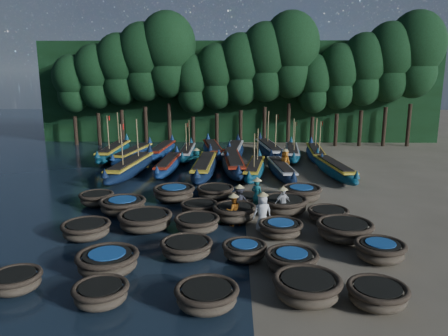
{
  "coord_description": "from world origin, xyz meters",
  "views": [
    {
      "loc": [
        -0.6,
        -22.03,
        7.18
      ],
      "look_at": [
        -1.17,
        4.15,
        1.3
      ],
      "focal_mm": 35.0,
      "sensor_mm": 36.0,
      "label": 1
    }
  ],
  "objects_px": {
    "coracle_3": "(307,288)",
    "coracle_7": "(244,250)",
    "coracle_9": "(380,250)",
    "coracle_20": "(97,198)",
    "long_boat_5": "(233,164)",
    "long_boat_10": "(133,154)",
    "long_boat_11": "(162,150)",
    "long_boat_13": "(213,150)",
    "coracle_1": "(101,294)",
    "coracle_16": "(199,208)",
    "coracle_14": "(345,230)",
    "coracle_24": "(301,193)",
    "fisherman_4": "(283,202)",
    "long_boat_16": "(292,153)",
    "fisherman_0": "(262,211)",
    "long_boat_4": "(204,167)",
    "long_boat_14": "(233,152)",
    "coracle_12": "(197,223)",
    "long_boat_12": "(187,153)",
    "coracle_0": "(16,281)",
    "coracle_11": "(145,220)",
    "long_boat_3": "(168,165)",
    "coracle_13": "(281,228)",
    "fisherman_1": "(257,194)",
    "long_boat_2": "(131,167)",
    "coracle_2": "(207,296)",
    "coracle_18": "(284,205)",
    "coracle_4": "(377,295)",
    "coracle_23": "(245,200)",
    "long_boat_9": "(114,152)",
    "coracle_22": "(215,192)",
    "coracle_19": "(328,214)",
    "long_boat_8": "(334,169)",
    "fisherman_2": "(233,209)",
    "fisherman_3": "(239,200)",
    "long_boat_7": "(281,170)",
    "long_boat_17": "(316,154)",
    "coracle_15": "(123,205)",
    "fisherman_6": "(285,162)",
    "long_boat_15": "(270,150)",
    "long_boat_6": "(255,169)",
    "coracle_8": "(292,260)",
    "fisherman_5": "(196,160)"
  },
  "relations": [
    {
      "from": "coracle_11",
      "to": "long_boat_6",
      "type": "xyz_separation_m",
      "value": [
        5.49,
        10.56,
        0.03
      ]
    },
    {
      "from": "long_boat_9",
      "to": "long_boat_14",
      "type": "bearing_deg",
      "value": 0.92
    },
    {
      "from": "long_boat_5",
      "to": "long_boat_8",
      "type": "bearing_deg",
      "value": -15.02
    },
    {
      "from": "long_boat_4",
      "to": "long_boat_14",
      "type": "xyz_separation_m",
      "value": [
        2.0,
        5.76,
        -0.0
      ]
    },
    {
      "from": "long_boat_5",
      "to": "fisherman_6",
      "type": "xyz_separation_m",
      "value": [
        3.63,
        -0.68,
        0.32
      ]
    },
    {
      "from": "fisherman_2",
      "to": "fisherman_3",
      "type": "relative_size",
      "value": 0.99
    },
    {
      "from": "coracle_1",
      "to": "coracle_22",
      "type": "height_order",
      "value": "coracle_22"
    },
    {
      "from": "long_boat_4",
      "to": "coracle_24",
      "type": "bearing_deg",
      "value": -43.82
    },
    {
      "from": "long_boat_2",
      "to": "coracle_2",
      "type": "bearing_deg",
      "value": -62.39
    },
    {
      "from": "coracle_14",
      "to": "fisherman_2",
      "type": "xyz_separation_m",
      "value": [
        -4.79,
        1.73,
        0.33
      ]
    },
    {
      "from": "coracle_1",
      "to": "coracle_16",
      "type": "height_order",
      "value": "coracle_1"
    },
    {
      "from": "coracle_0",
      "to": "coracle_11",
      "type": "relative_size",
      "value": 0.67
    },
    {
      "from": "coracle_13",
      "to": "long_boat_9",
      "type": "height_order",
      "value": "long_boat_9"
    },
    {
      "from": "coracle_7",
      "to": "long_boat_16",
      "type": "xyz_separation_m",
      "value": [
        4.44,
        19.89,
        0.13
      ]
    },
    {
      "from": "coracle_14",
      "to": "coracle_24",
      "type": "bearing_deg",
      "value": 100.1
    },
    {
      "from": "coracle_24",
      "to": "long_boat_7",
      "type": "height_order",
      "value": "long_boat_7"
    },
    {
      "from": "coracle_18",
      "to": "long_boat_3",
      "type": "height_order",
      "value": "long_boat_3"
    },
    {
      "from": "coracle_4",
      "to": "coracle_11",
      "type": "relative_size",
      "value": 0.7
    },
    {
      "from": "coracle_19",
      "to": "coracle_12",
      "type": "bearing_deg",
      "value": -166.59
    },
    {
      "from": "coracle_19",
      "to": "coracle_24",
      "type": "bearing_deg",
      "value": 103.3
    },
    {
      "from": "long_boat_2",
      "to": "coracle_16",
      "type": "bearing_deg",
      "value": -49.24
    },
    {
      "from": "fisherman_0",
      "to": "long_boat_13",
      "type": "bearing_deg",
      "value": -96.38
    },
    {
      "from": "coracle_16",
      "to": "long_boat_13",
      "type": "distance_m",
      "value": 15.26
    },
    {
      "from": "long_boat_7",
      "to": "long_boat_17",
      "type": "distance_m",
      "value": 6.9
    },
    {
      "from": "coracle_3",
      "to": "fisherman_1",
      "type": "bearing_deg",
      "value": 97.02
    },
    {
      "from": "coracle_11",
      "to": "fisherman_1",
      "type": "xyz_separation_m",
      "value": [
        5.24,
        2.87,
        0.48
      ]
    },
    {
      "from": "coracle_13",
      "to": "long_boat_8",
      "type": "bearing_deg",
      "value": 66.57
    },
    {
      "from": "long_boat_9",
      "to": "coracle_22",
      "type": "bearing_deg",
      "value": -50.83
    },
    {
      "from": "coracle_7",
      "to": "fisherman_5",
      "type": "relative_size",
      "value": 0.97
    },
    {
      "from": "coracle_3",
      "to": "long_boat_16",
      "type": "relative_size",
      "value": 0.34
    },
    {
      "from": "coracle_3",
      "to": "coracle_7",
      "type": "xyz_separation_m",
      "value": [
        -1.9,
        3.12,
        -0.1
      ]
    },
    {
      "from": "coracle_8",
      "to": "coracle_16",
      "type": "relative_size",
      "value": 1.06
    },
    {
      "from": "long_boat_3",
      "to": "fisherman_3",
      "type": "height_order",
      "value": "fisherman_3"
    },
    {
      "from": "long_boat_11",
      "to": "long_boat_13",
      "type": "distance_m",
      "value": 4.29
    },
    {
      "from": "coracle_0",
      "to": "fisherman_2",
      "type": "height_order",
      "value": "fisherman_2"
    },
    {
      "from": "coracle_4",
      "to": "coracle_24",
      "type": "distance_m",
      "value": 11.13
    },
    {
      "from": "coracle_15",
      "to": "coracle_19",
      "type": "height_order",
      "value": "coracle_15"
    },
    {
      "from": "coracle_1",
      "to": "long_boat_3",
      "type": "relative_size",
      "value": 0.24
    },
    {
      "from": "fisherman_4",
      "to": "long_boat_16",
      "type": "bearing_deg",
      "value": 53.08
    },
    {
      "from": "coracle_9",
      "to": "coracle_23",
      "type": "xyz_separation_m",
      "value": [
        -4.98,
        6.8,
        -0.07
      ]
    },
    {
      "from": "coracle_22",
      "to": "coracle_24",
      "type": "relative_size",
      "value": 0.85
    },
    {
      "from": "long_boat_12",
      "to": "coracle_16",
      "type": "bearing_deg",
      "value": -81.63
    },
    {
      "from": "long_boat_5",
      "to": "long_boat_10",
      "type": "bearing_deg",
      "value": 150.38
    },
    {
      "from": "coracle_13",
      "to": "long_boat_10",
      "type": "height_order",
      "value": "long_boat_10"
    },
    {
      "from": "coracle_0",
      "to": "long_boat_17",
      "type": "bearing_deg",
      "value": 57.84
    },
    {
      "from": "coracle_11",
      "to": "long_boat_15",
      "type": "xyz_separation_m",
      "value": [
        7.09,
        17.55,
        0.13
      ]
    },
    {
      "from": "coracle_1",
      "to": "coracle_24",
      "type": "distance_m",
      "value": 13.71
    },
    {
      "from": "coracle_9",
      "to": "coracle_20",
      "type": "xyz_separation_m",
      "value": [
        -13.0,
        6.79,
        -0.04
      ]
    },
    {
      "from": "long_boat_3",
      "to": "long_boat_13",
      "type": "relative_size",
      "value": 0.91
    },
    {
      "from": "coracle_12",
      "to": "long_boat_12",
      "type": "height_order",
      "value": "long_boat_12"
    }
  ]
}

